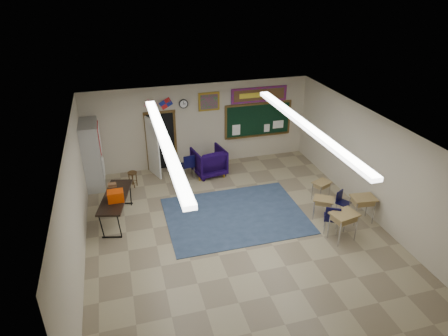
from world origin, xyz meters
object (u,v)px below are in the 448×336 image
object	(u,v)px
wingback_armchair	(209,161)
student_desk_front_right	(321,190)
folding_table	(117,207)
student_desk_front_left	(323,207)
wooden_stool	(133,179)

from	to	relation	value
wingback_armchair	student_desk_front_right	world-z (taller)	wingback_armchair
folding_table	wingback_armchair	bearing A→B (deg)	46.76
student_desk_front_left	folding_table	bearing A→B (deg)	-161.70
folding_table	wooden_stool	world-z (taller)	folding_table
student_desk_front_left	student_desk_front_right	world-z (taller)	student_desk_front_left
wingback_armchair	student_desk_front_left	size ratio (longest dim) A/B	1.52
student_desk_front_left	folding_table	distance (m)	5.89
wooden_stool	wingback_armchair	bearing A→B (deg)	4.74
folding_table	student_desk_front_right	bearing A→B (deg)	8.48
student_desk_front_left	wooden_stool	xyz separation A→B (m)	(-5.12, 3.39, -0.10)
wingback_armchair	folding_table	xyz separation A→B (m)	(-3.21, -2.10, -0.04)
wooden_stool	folding_table	bearing A→B (deg)	-106.99
wingback_armchair	folding_table	size ratio (longest dim) A/B	0.52
student_desk_front_right	wooden_stool	size ratio (longest dim) A/B	1.20
student_desk_front_right	wooden_stool	distance (m)	6.09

